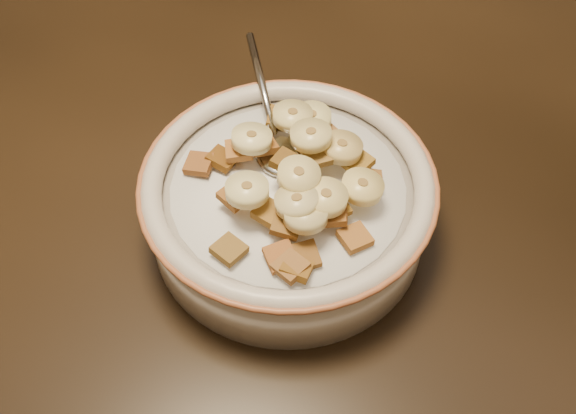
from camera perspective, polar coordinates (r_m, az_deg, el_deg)
The scene contains 40 objects.
table at distance 0.71m, azimuth -1.83°, elevation 7.89°, with size 1.40×0.90×0.04m, color black.
chair at distance 1.29m, azimuth 5.30°, elevation 13.34°, with size 0.37×0.37×0.84m, color black.
cereal_bowl at distance 0.56m, azimuth -0.00°, elevation -0.27°, with size 0.21×0.21×0.05m, color beige.
milk at distance 0.54m, azimuth -0.00°, elevation 1.41°, with size 0.18×0.18×0.00m, color white.
spoon at distance 0.56m, azimuth -0.74°, elevation 4.34°, with size 0.04×0.05×0.01m, color #A0A0A0.
cereal_square_0 at distance 0.52m, azimuth -4.20°, elevation 0.90°, with size 0.02×0.02×0.01m, color brown.
cereal_square_1 at distance 0.56m, azimuth 1.75°, elevation 5.41°, with size 0.02×0.02×0.01m, color brown.
cereal_square_2 at distance 0.55m, azimuth -7.05°, elevation 3.42°, with size 0.02×0.02×0.01m, color brown.
cereal_square_3 at distance 0.57m, azimuth 3.27°, elevation 5.39°, with size 0.02×0.02×0.01m, color brown.
cereal_square_4 at distance 0.51m, azimuth 5.32°, elevation -2.43°, with size 0.02×0.02×0.01m, color #935A1B.
cereal_square_5 at distance 0.51m, azimuth 1.04°, elevation -0.28°, with size 0.02×0.02×0.01m, color brown.
cereal_square_6 at distance 0.55m, azimuth 5.48°, elevation 3.58°, with size 0.02×0.02×0.01m, color olive.
cereal_square_7 at distance 0.50m, azimuth -0.60°, elevation -3.95°, with size 0.02×0.02×0.01m, color brown.
cereal_square_8 at distance 0.50m, azimuth -0.14°, elevation -1.38°, with size 0.02×0.02×0.01m, color brown.
cereal_square_9 at distance 0.52m, azimuth 3.62°, elevation -0.02°, with size 0.02×0.02×0.01m, color brown.
cereal_square_10 at distance 0.58m, azimuth 1.90°, elevation 6.68°, with size 0.02×0.02×0.01m, color #9D611E.
cereal_square_11 at distance 0.55m, azimuth -2.00°, elevation 4.89°, with size 0.02×0.02×0.01m, color brown.
cereal_square_12 at distance 0.51m, azimuth -1.44°, elevation -0.47°, with size 0.02×0.02×0.01m, color brown.
cereal_square_13 at distance 0.54m, azimuth 6.40°, elevation 2.11°, with size 0.02×0.02×0.01m, color brown.
cereal_square_14 at distance 0.58m, azimuth -0.64°, elevation 7.00°, with size 0.02×0.02×0.01m, color brown.
cereal_square_15 at distance 0.49m, azimuth 0.21°, elevation -4.72°, with size 0.02×0.02×0.01m, color brown.
cereal_square_16 at distance 0.51m, azimuth 3.59°, elevation -0.56°, with size 0.02×0.02×0.01m, color #925D29.
cereal_square_17 at distance 0.50m, azimuth -4.68°, elevation -3.36°, with size 0.02×0.02×0.01m, color brown.
cereal_square_18 at distance 0.54m, azimuth 2.27°, elevation 4.08°, with size 0.02×0.02×0.01m, color olive.
cereal_square_19 at distance 0.55m, azimuth -3.91°, elevation 4.52°, with size 0.02×0.02×0.01m, color #925E26.
cereal_square_20 at distance 0.50m, azimuth 1.29°, elevation -3.90°, with size 0.02×0.02×0.01m, color brown.
cereal_square_21 at distance 0.49m, azimuth 0.72°, elevation -4.80°, with size 0.02×0.02×0.01m, color brown.
cereal_square_22 at distance 0.56m, azimuth -5.24°, elevation 3.82°, with size 0.02×0.02×0.01m, color brown.
cereal_square_23 at distance 0.53m, azimuth -0.07°, elevation 3.57°, with size 0.02×0.02×0.01m, color brown.
banana_slice_0 at distance 0.54m, azimuth 4.29°, elevation 4.72°, with size 0.03×0.03×0.01m, color tan.
banana_slice_1 at distance 0.52m, azimuth 5.90°, elevation 1.60°, with size 0.03×0.03×0.01m, color #DABF6B.
banana_slice_2 at distance 0.56m, azimuth 0.37°, elevation 7.21°, with size 0.03×0.03×0.01m, color #FDE197.
banana_slice_3 at distance 0.57m, azimuth 1.88°, elevation 7.02°, with size 0.03×0.03×0.01m, color #E0D384.
banana_slice_4 at distance 0.50m, azimuth 1.39°, elevation -0.61°, with size 0.03×0.03×0.01m, color #D7BC7C.
banana_slice_5 at distance 0.53m, azimuth 1.82°, elevation 5.66°, with size 0.03×0.03×0.01m, color #F9EFA6.
banana_slice_6 at distance 0.51m, azimuth 0.86°, elevation 2.50°, with size 0.03×0.03×0.01m, color #F0D287.
banana_slice_7 at distance 0.50m, azimuth 3.02°, elevation 0.77°, with size 0.03×0.03×0.01m, color beige.
banana_slice_8 at distance 0.50m, azimuth -3.25°, elevation 1.36°, with size 0.03×0.03×0.01m, color beige.
banana_slice_9 at distance 0.55m, azimuth -2.88°, elevation 5.42°, with size 0.03×0.03×0.01m, color #FDF2A7.
banana_slice_10 at distance 0.50m, azimuth 0.69°, elevation 0.42°, with size 0.03×0.03×0.01m, color #C7BE7B.
Camera 1 is at (0.28, -0.43, 1.22)m, focal length 45.00 mm.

